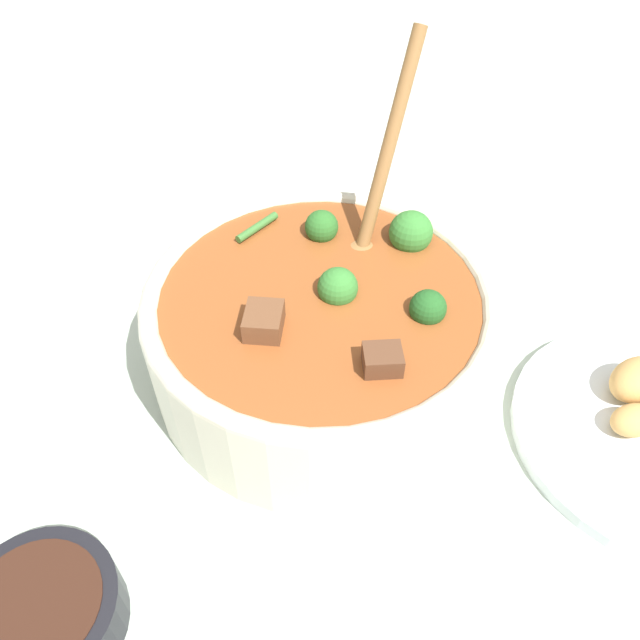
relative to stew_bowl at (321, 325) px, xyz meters
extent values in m
plane|color=#ADBCAD|center=(0.00, 0.00, -0.06)|extent=(4.00, 4.00, 0.00)
cylinder|color=beige|center=(0.00, 0.00, -0.01)|extent=(0.29, 0.29, 0.09)
torus|color=beige|center=(0.00, 0.00, 0.03)|extent=(0.29, 0.29, 0.02)
cylinder|color=brown|center=(0.00, 0.00, 0.01)|extent=(0.27, 0.27, 0.06)
sphere|color=#387F33|center=(-0.01, 0.00, 0.04)|extent=(0.03, 0.03, 0.03)
cylinder|color=#6B9956|center=(-0.01, 0.00, 0.02)|extent=(0.01, 0.01, 0.01)
sphere|color=#387F33|center=(-0.09, -0.06, 0.05)|extent=(0.04, 0.04, 0.04)
cylinder|color=#6B9956|center=(-0.09, -0.06, 0.02)|extent=(0.01, 0.01, 0.02)
sphere|color=#2D6B28|center=(-0.01, -0.08, 0.04)|extent=(0.03, 0.03, 0.03)
cylinder|color=#6B9956|center=(-0.01, -0.08, 0.02)|extent=(0.01, 0.01, 0.01)
sphere|color=#235B23|center=(-0.08, 0.03, 0.04)|extent=(0.03, 0.03, 0.03)
cylinder|color=#6B9956|center=(-0.08, 0.03, 0.02)|extent=(0.01, 0.01, 0.01)
cube|color=brown|center=(-0.03, 0.08, 0.04)|extent=(0.03, 0.03, 0.02)
cube|color=brown|center=(0.05, 0.03, 0.04)|extent=(0.04, 0.04, 0.03)
cylinder|color=#3D7533|center=(0.04, -0.09, 0.04)|extent=(0.04, 0.04, 0.01)
ellipsoid|color=olive|center=(-0.05, -0.06, 0.03)|extent=(0.04, 0.03, 0.01)
cylinder|color=olive|center=(-0.07, -0.09, 0.11)|extent=(0.07, 0.08, 0.17)
cylinder|color=black|center=(0.21, 0.20, -0.04)|extent=(0.11, 0.11, 0.04)
cylinder|color=#381E14|center=(0.21, 0.20, -0.03)|extent=(0.09, 0.09, 0.01)
ellipsoid|color=tan|center=(-0.26, 0.07, -0.03)|extent=(0.07, 0.06, 0.03)
ellipsoid|color=tan|center=(-0.24, 0.11, -0.03)|extent=(0.04, 0.03, 0.03)
camera|label=1|loc=(0.05, 0.37, 0.38)|focal=35.00mm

